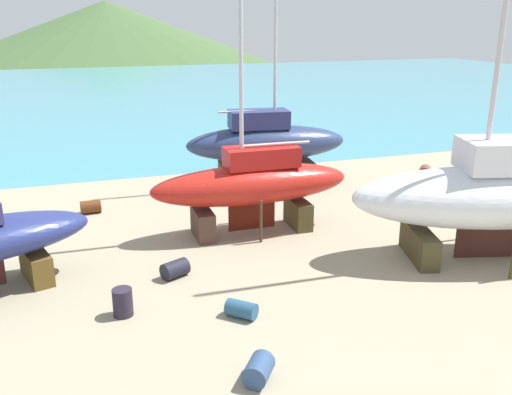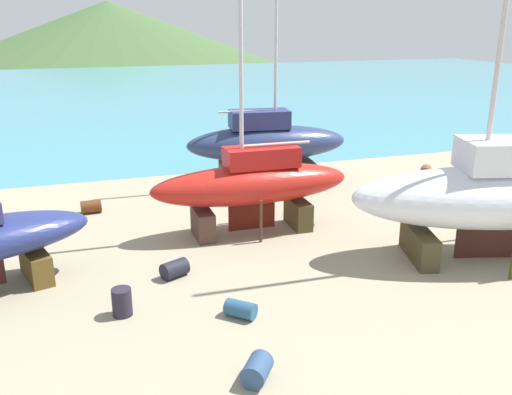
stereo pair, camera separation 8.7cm
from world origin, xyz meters
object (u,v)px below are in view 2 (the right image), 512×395
barrel_rust_far (122,302)px  barrel_rust_mid (175,269)px  barrel_ochre (426,171)px  sailboat_small_center (497,195)px  barrel_tipped_center (91,207)px  barrel_rust_near (240,309)px  barrel_tipped_left (257,370)px  sailboat_large_starboard (253,184)px  sailboat_far_slipway (266,143)px

barrel_rust_far → barrel_rust_mid: 2.93m
barrel_ochre → barrel_rust_far: bearing=-149.6°
sailboat_small_center → barrel_rust_mid: (-11.67, 2.06, -2.20)m
barrel_tipped_center → barrel_rust_near: barrel_tipped_center is taller
barrel_rust_mid → barrel_ochre: bearing=27.8°
sailboat_small_center → barrel_tipped_left: 11.88m
barrel_rust_mid → barrel_tipped_center: 8.35m
sailboat_large_starboard → sailboat_far_slipway: size_ratio=0.83×
sailboat_small_center → barrel_rust_far: 13.82m
barrel_tipped_left → barrel_tipped_center: 14.89m
sailboat_large_starboard → sailboat_small_center: size_ratio=0.72×
barrel_rust_mid → barrel_rust_near: 3.67m
barrel_tipped_left → barrel_rust_mid: size_ratio=0.96×
sailboat_far_slipway → barrel_rust_mid: 12.08m
barrel_rust_mid → barrel_rust_far: bearing=-133.2°
barrel_tipped_center → barrel_rust_near: 12.02m
sailboat_large_starboard → barrel_ochre: bearing=-156.4°
barrel_tipped_left → barrel_ochre: size_ratio=1.09×
barrel_rust_near → barrel_rust_far: bearing=159.6°
barrel_rust_mid → barrel_tipped_center: bearing=107.3°
sailboat_small_center → barrel_rust_near: (-10.27, -1.34, -2.23)m
barrel_tipped_center → barrel_ochre: bearing=1.6°
sailboat_large_starboard → barrel_rust_mid: bearing=40.7°
barrel_rust_far → barrel_tipped_left: 5.26m
sailboat_far_slipway → barrel_tipped_left: (-5.94, -16.30, -2.03)m
sailboat_small_center → barrel_tipped_center: size_ratio=18.64×
barrel_rust_far → barrel_tipped_left: size_ratio=1.00×
barrel_rust_near → barrel_rust_mid: bearing=112.3°
sailboat_far_slipway → barrel_tipped_left: 17.46m
sailboat_far_slipway → barrel_rust_far: sailboat_far_slipway is taller
barrel_tipped_left → sailboat_large_starboard: bearing=72.7°
barrel_rust_far → barrel_rust_mid: (2.00, 2.14, -0.13)m
sailboat_large_starboard → barrel_tipped_left: (-3.08, -9.87, -1.80)m
barrel_tipped_left → sailboat_small_center: bearing=22.5°
sailboat_large_starboard → barrel_rust_far: bearing=43.1°
barrel_ochre → barrel_tipped_center: size_ratio=0.89×
barrel_rust_mid → barrel_tipped_left: bearing=-82.3°
barrel_rust_far → barrel_tipped_center: (-0.48, 10.11, -0.13)m
sailboat_far_slipway → barrel_rust_mid: size_ratio=16.11×
sailboat_far_slipway → barrel_tipped_left: bearing=-103.3°
barrel_rust_near → barrel_tipped_center: bearing=108.8°
sailboat_large_starboard → sailboat_small_center: 9.42m
sailboat_large_starboard → barrel_rust_near: sailboat_large_starboard is taller
sailboat_far_slipway → barrel_ochre: size_ratio=18.25×
sailboat_far_slipway → barrel_ochre: 9.56m
sailboat_small_center → barrel_rust_near: 10.60m
barrel_rust_mid → sailboat_small_center: bearing=-10.0°
sailboat_small_center → barrel_rust_mid: 12.05m
barrel_rust_far → barrel_tipped_center: barrel_rust_far is taller
sailboat_small_center → barrel_tipped_center: sailboat_small_center is taller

